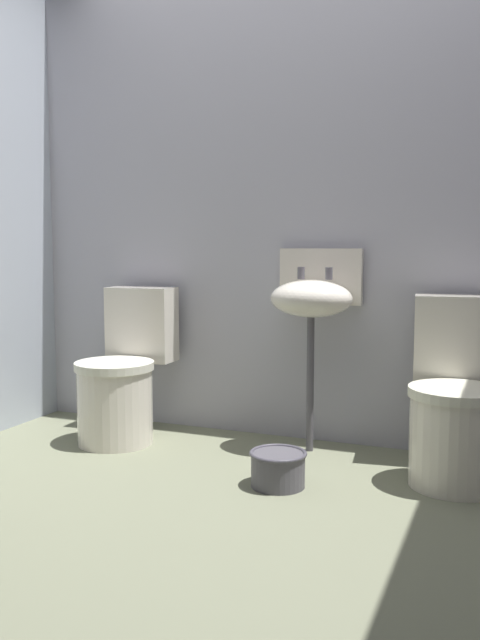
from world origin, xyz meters
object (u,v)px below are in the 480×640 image
at_px(toilet_right, 456,406).
at_px(bucket, 278,468).
at_px(toilet_left, 123,378).
at_px(sink, 313,297).

height_order(toilet_right, bucket, toilet_right).
bearing_deg(bucket, toilet_left, 159.27).
height_order(toilet_left, sink, sink).
bearing_deg(toilet_left, bucket, 156.86).
bearing_deg(toilet_right, bucket, 21.26).
xyz_separation_m(toilet_right, bucket, (-0.67, -0.37, -0.24)).
bearing_deg(bucket, toilet_right, 28.85).
xyz_separation_m(sink, bucket, (0.02, -0.56, -0.68)).
xyz_separation_m(toilet_left, toilet_right, (1.65, 0.00, 0.00)).
bearing_deg(toilet_right, toilet_left, -7.59).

